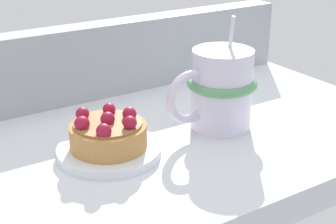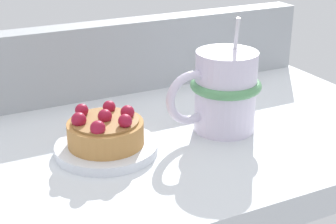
% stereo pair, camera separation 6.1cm
% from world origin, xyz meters
% --- Properties ---
extents(ground_plane, '(0.76, 0.38, 0.04)m').
position_xyz_m(ground_plane, '(0.00, 0.00, -0.02)').
color(ground_plane, silver).
extents(window_rail_back, '(0.75, 0.04, 0.11)m').
position_xyz_m(window_rail_back, '(0.00, 0.17, 0.05)').
color(window_rail_back, '#9EA3A8').
rests_on(window_rail_back, ground_plane).
extents(dessert_plate, '(0.12, 0.12, 0.01)m').
position_xyz_m(dessert_plate, '(-0.03, -0.02, 0.01)').
color(dessert_plate, silver).
rests_on(dessert_plate, ground_plane).
extents(raspberry_tart, '(0.09, 0.09, 0.04)m').
position_xyz_m(raspberry_tart, '(-0.03, -0.02, 0.03)').
color(raspberry_tart, '#B77F42').
rests_on(raspberry_tart, dessert_plate).
extents(coffee_mug, '(0.13, 0.09, 0.14)m').
position_xyz_m(coffee_mug, '(0.13, -0.02, 0.05)').
color(coffee_mug, silver).
rests_on(coffee_mug, ground_plane).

